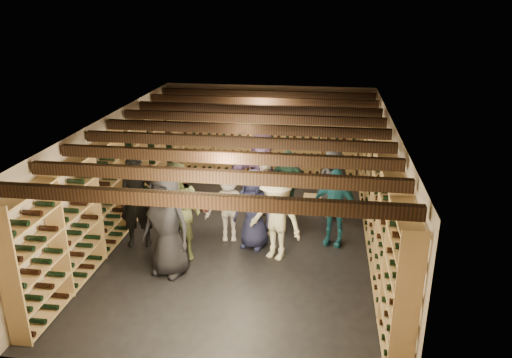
{
  "coord_description": "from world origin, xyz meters",
  "views": [
    {
      "loc": [
        1.5,
        -8.99,
        4.63
      ],
      "look_at": [
        0.19,
        0.2,
        1.19
      ],
      "focal_mm": 35.0,
      "sensor_mm": 36.0,
      "label": 1
    }
  ],
  "objects": [
    {
      "name": "person_7",
      "position": [
        0.36,
        0.25,
        0.8
      ],
      "size": [
        0.68,
        0.57,
        1.59
      ],
      "primitive_type": "imported",
      "rotation": [
        0.0,
        0.0,
        -0.39
      ],
      "color": "gray",
      "rests_on": "ground"
    },
    {
      "name": "person_10",
      "position": [
        0.73,
        1.3,
        0.74
      ],
      "size": [
        0.92,
        0.52,
        1.48
      ],
      "primitive_type": "imported",
      "rotation": [
        0.0,
        0.0,
        -0.19
      ],
      "color": "#2A5543",
      "rests_on": "ground"
    },
    {
      "name": "ceiling",
      "position": [
        0.0,
        0.0,
        2.4
      ],
      "size": [
        5.5,
        8.0,
        0.01
      ],
      "primitive_type": "cube",
      "color": "beige",
      "rests_on": "walls"
    },
    {
      "name": "person_0",
      "position": [
        -1.1,
        -1.55,
        0.94
      ],
      "size": [
        1.06,
        0.85,
        1.87
      ],
      "primitive_type": "imported",
      "rotation": [
        0.0,
        0.0,
        -0.32
      ],
      "color": "black",
      "rests_on": "ground"
    },
    {
      "name": "wine_rack_left",
      "position": [
        -2.57,
        0.0,
        1.08
      ],
      "size": [
        0.32,
        7.5,
        2.15
      ],
      "color": "tan",
      "rests_on": "ground"
    },
    {
      "name": "wine_rack_back",
      "position": [
        0.0,
        3.83,
        1.07
      ],
      "size": [
        4.7,
        0.3,
        2.15
      ],
      "color": "tan",
      "rests_on": "ground"
    },
    {
      "name": "wine_rack_right",
      "position": [
        2.57,
        0.0,
        1.08
      ],
      "size": [
        0.32,
        7.5,
        2.15
      ],
      "color": "tan",
      "rests_on": "ground"
    },
    {
      "name": "person_5",
      "position": [
        -1.28,
        -0.51,
        0.84
      ],
      "size": [
        1.62,
        0.76,
        1.68
      ],
      "primitive_type": "imported",
      "rotation": [
        0.0,
        0.0,
        -0.18
      ],
      "color": "brown",
      "rests_on": "ground"
    },
    {
      "name": "person_3",
      "position": [
        0.69,
        -0.75,
        0.81
      ],
      "size": [
        1.21,
        0.99,
        1.63
      ],
      "primitive_type": "imported",
      "rotation": [
        0.0,
        0.0,
        -0.43
      ],
      "color": "beige",
      "rests_on": "ground"
    },
    {
      "name": "ground",
      "position": [
        0.0,
        0.0,
        0.0
      ],
      "size": [
        8.0,
        8.0,
        0.0
      ],
      "primitive_type": "plane",
      "color": "black",
      "rests_on": "ground"
    },
    {
      "name": "person_12",
      "position": [
        1.73,
        1.3,
        0.78
      ],
      "size": [
        0.88,
        0.72,
        1.55
      ],
      "primitive_type": "imported",
      "rotation": [
        0.0,
        0.0,
        0.35
      ],
      "color": "#2E2F33",
      "rests_on": "ground"
    },
    {
      "name": "person_9",
      "position": [
        -0.29,
        -0.18,
        0.74
      ],
      "size": [
        1.04,
        0.71,
        1.49
      ],
      "primitive_type": "imported",
      "rotation": [
        0.0,
        0.0,
        0.17
      ],
      "color": "beige",
      "rests_on": "ground"
    },
    {
      "name": "ceiling_joists",
      "position": [
        0.0,
        0.0,
        2.26
      ],
      "size": [
        5.4,
        7.12,
        0.18
      ],
      "color": "black",
      "rests_on": "ground"
    },
    {
      "name": "crate_loose",
      "position": [
        1.33,
        1.98,
        0.09
      ],
      "size": [
        0.51,
        0.35,
        0.17
      ],
      "primitive_type": "cube",
      "rotation": [
        0.0,
        0.0,
        -0.04
      ],
      "color": "#A58257",
      "rests_on": "ground"
    },
    {
      "name": "person_1",
      "position": [
        -1.99,
        -0.61,
        0.92
      ],
      "size": [
        0.74,
        0.56,
        1.85
      ],
      "primitive_type": "imported",
      "rotation": [
        0.0,
        0.0,
        0.19
      ],
      "color": "black",
      "rests_on": "ground"
    },
    {
      "name": "person_6",
      "position": [
        0.22,
        -0.37,
        0.79
      ],
      "size": [
        0.89,
        0.71,
        1.58
      ],
      "primitive_type": "imported",
      "rotation": [
        0.0,
        0.0,
        -0.31
      ],
      "color": "#1D2041",
      "rests_on": "ground"
    },
    {
      "name": "crate_stack_right",
      "position": [
        0.59,
        1.39,
        0.34
      ],
      "size": [
        0.56,
        0.44,
        0.68
      ],
      "rotation": [
        0.0,
        0.0,
        -0.24
      ],
      "color": "#A58257",
      "rests_on": "ground"
    },
    {
      "name": "walls",
      "position": [
        0.0,
        0.0,
        1.2
      ],
      "size": [
        5.52,
        8.02,
        2.4
      ],
      "color": "tan",
      "rests_on": "ground"
    },
    {
      "name": "person_4",
      "position": [
        1.75,
        -0.03,
        0.78
      ],
      "size": [
        0.99,
        0.61,
        1.57
      ],
      "primitive_type": "imported",
      "rotation": [
        0.0,
        0.0,
        -0.27
      ],
      "color": "#1B5A6C",
      "rests_on": "ground"
    },
    {
      "name": "crate_stack_left",
      "position": [
        -0.09,
        2.24,
        0.26
      ],
      "size": [
        0.52,
        0.36,
        0.51
      ],
      "rotation": [
        0.0,
        0.0,
        0.06
      ],
      "color": "#A58257",
      "rests_on": "ground"
    },
    {
      "name": "person_2",
      "position": [
        -1.04,
        -1.01,
        0.92
      ],
      "size": [
        1.05,
        0.91,
        1.85
      ],
      "primitive_type": "imported",
      "rotation": [
        0.0,
        0.0,
        -0.26
      ],
      "color": "#5E663C",
      "rests_on": "ground"
    },
    {
      "name": "person_11",
      "position": [
        0.18,
        1.3,
        0.93
      ],
      "size": [
        1.81,
        1.02,
        1.86
      ],
      "primitive_type": "imported",
      "rotation": [
        0.0,
        0.0,
        0.29
      ],
      "color": "slate",
      "rests_on": "ground"
    }
  ]
}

